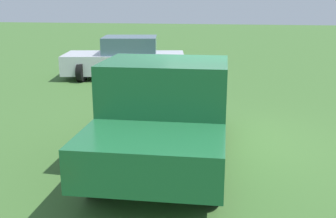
# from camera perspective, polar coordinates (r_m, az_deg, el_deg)

# --- Properties ---
(ground_plane) EXTENTS (80.00, 80.00, 0.00)m
(ground_plane) POSITION_cam_1_polar(r_m,az_deg,el_deg) (8.22, 7.39, -4.62)
(ground_plane) COLOR #3D662D
(pickup_truck) EXTENTS (4.87, 2.13, 1.79)m
(pickup_truck) POSITION_cam_1_polar(r_m,az_deg,el_deg) (6.99, -0.14, -0.11)
(pickup_truck) COLOR black
(pickup_truck) RESTS_ON ground_plane
(sedan_near) EXTENTS (2.70, 4.50, 1.47)m
(sedan_near) POSITION_cam_1_polar(r_m,az_deg,el_deg) (14.87, -5.89, 6.97)
(sedan_near) COLOR black
(sedan_near) RESTS_ON ground_plane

